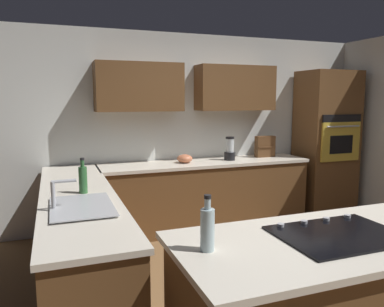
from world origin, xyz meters
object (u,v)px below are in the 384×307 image
at_px(sink_unit, 81,206).
at_px(dish_soap_bottle, 83,179).
at_px(wall_oven, 326,143).
at_px(oil_bottle, 207,228).
at_px(mixing_bowl, 185,159).
at_px(cooktop, 339,234).
at_px(blender, 230,150).
at_px(spice_rack, 265,147).

relative_size(sink_unit, dish_soap_bottle, 2.22).
bearing_deg(wall_oven, sink_unit, 24.52).
height_order(wall_oven, oil_bottle, wall_oven).
bearing_deg(sink_unit, wall_oven, -155.48).
bearing_deg(sink_unit, mixing_bowl, -130.36).
distance_m(wall_oven, cooktop, 3.61).
bearing_deg(mixing_bowl, sink_unit, 49.64).
relative_size(wall_oven, blender, 6.69).
bearing_deg(oil_bottle, mixing_bowl, -106.76).
distance_m(wall_oven, blender, 1.60).
bearing_deg(blender, sink_unit, 38.96).
height_order(mixing_bowl, oil_bottle, oil_bottle).
height_order(cooktop, blender, blender).
bearing_deg(blender, oil_bottle, 61.80).
xyz_separation_m(cooktop, oil_bottle, (0.85, -0.06, 0.12)).
bearing_deg(dish_soap_bottle, spice_rack, -153.93).
bearing_deg(mixing_bowl, wall_oven, 179.94).
relative_size(cooktop, dish_soap_bottle, 2.41).
xyz_separation_m(sink_unit, oil_bottle, (-0.60, 1.08, 0.11)).
bearing_deg(cooktop, oil_bottle, -4.31).
distance_m(wall_oven, dish_soap_bottle, 3.81).
bearing_deg(spice_rack, mixing_bowl, 3.73).
xyz_separation_m(wall_oven, oil_bottle, (3.08, 2.76, -0.04)).
distance_m(blender, oil_bottle, 3.14).
relative_size(wall_oven, mixing_bowl, 10.53).
relative_size(mixing_bowl, spice_rack, 0.67).
xyz_separation_m(cooktop, dish_soap_bottle, (1.38, -1.63, 0.12)).
distance_m(sink_unit, spice_rack, 3.21).
relative_size(spice_rack, dish_soap_bottle, 0.95).
bearing_deg(blender, wall_oven, 179.91).
height_order(cooktop, spice_rack, spice_rack).
bearing_deg(spice_rack, oil_bottle, 53.81).
relative_size(sink_unit, spice_rack, 2.32).
distance_m(blender, mixing_bowl, 0.66).
bearing_deg(sink_unit, dish_soap_bottle, -96.95).
height_order(wall_oven, blender, wall_oven).
xyz_separation_m(wall_oven, dish_soap_bottle, (3.62, 1.20, -0.04)).
relative_size(sink_unit, mixing_bowl, 3.46).
bearing_deg(wall_oven, cooktop, 51.67).
bearing_deg(cooktop, mixing_bowl, -89.70).
bearing_deg(cooktop, dish_soap_bottle, -49.62).
xyz_separation_m(sink_unit, spice_rack, (-2.68, -1.76, 0.13)).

